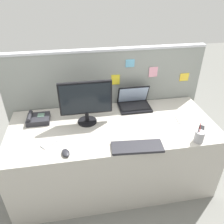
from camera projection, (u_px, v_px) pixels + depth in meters
The scene contains 12 objects.
ground_plane at pixel (113, 178), 2.52m from camera, with size 10.00×10.00×0.00m, color slate.
desk at pixel (113, 154), 2.33m from camera, with size 1.97×0.84×0.72m, color #ADA89E.
cubicle_divider at pixel (106, 106), 2.56m from camera, with size 2.12×0.08×1.33m.
desktop_monitor at pixel (86, 101), 2.07m from camera, with size 0.49×0.18×0.42m.
laptop at pixel (134, 102), 2.42m from camera, with size 0.33×0.25×0.23m.
desk_phone at pixel (38, 119), 2.18m from camera, with size 0.21×0.18×0.09m.
keyboard_main at pixel (137, 147), 1.86m from camera, with size 0.43×0.16×0.02m, color #232328.
computer_mouse_right_hand at pixel (66, 153), 1.79m from camera, with size 0.06×0.10×0.03m, color #232328.
pen_cup at pixel (199, 137), 1.91m from camera, with size 0.08×0.08×0.18m.
cell_phone_white_slab at pixel (180, 119), 2.22m from camera, with size 0.06×0.15×0.01m, color silver.
cell_phone_silver_slab at pixel (49, 143), 1.91m from camera, with size 0.07×0.15×0.01m, color #B7BAC1.
tv_remote at pixel (201, 131), 2.05m from camera, with size 0.04×0.17×0.02m, color black.
Camera 1 is at (-0.31, -1.72, 1.96)m, focal length 36.07 mm.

